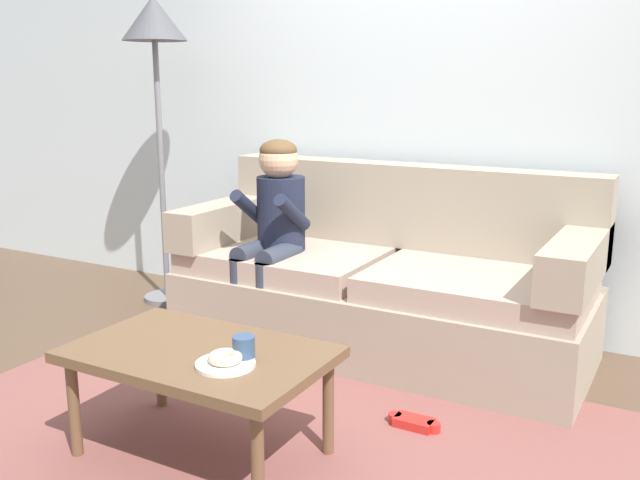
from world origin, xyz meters
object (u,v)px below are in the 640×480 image
at_px(person_child, 273,221).
at_px(floor_lamp, 155,44).
at_px(couch, 383,285).
at_px(coffee_table, 200,361).
at_px(mug, 244,348).
at_px(toy_controller, 414,424).
at_px(donut, 225,357).

distance_m(person_child, floor_lamp, 1.42).
distance_m(couch, coffee_table, 1.39).
xyz_separation_m(person_child, floor_lamp, (-1.01, 0.28, 0.95)).
xyz_separation_m(couch, mug, (0.07, -1.38, 0.14)).
bearing_deg(person_child, toy_controller, -29.07).
distance_m(donut, toy_controller, 0.92).
relative_size(coffee_table, mug, 10.55).
bearing_deg(person_child, floor_lamp, 164.60).
bearing_deg(donut, person_child, 115.67).
relative_size(coffee_table, donut, 7.91).
distance_m(person_child, donut, 1.40).
height_order(person_child, donut, person_child).
bearing_deg(coffee_table, couch, 84.51).
bearing_deg(person_child, mug, -61.91).
height_order(couch, mug, couch).
height_order(coffee_table, toy_controller, coffee_table).
height_order(donut, floor_lamp, floor_lamp).
bearing_deg(donut, mug, 69.39).
relative_size(donut, toy_controller, 0.53).
bearing_deg(mug, couch, 93.05).
bearing_deg(toy_controller, donut, -149.06).
distance_m(coffee_table, toy_controller, 0.93).
bearing_deg(couch, donut, -88.18).
distance_m(coffee_table, donut, 0.21).
relative_size(couch, floor_lamp, 1.13).
distance_m(couch, mug, 1.39).
xyz_separation_m(mug, floor_lamp, (-1.64, 1.46, 1.14)).
bearing_deg(mug, donut, -110.61).
bearing_deg(floor_lamp, toy_controller, -22.69).
distance_m(person_child, mug, 1.35).
xyz_separation_m(donut, mug, (0.03, 0.07, 0.01)).
bearing_deg(floor_lamp, donut, -43.45).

